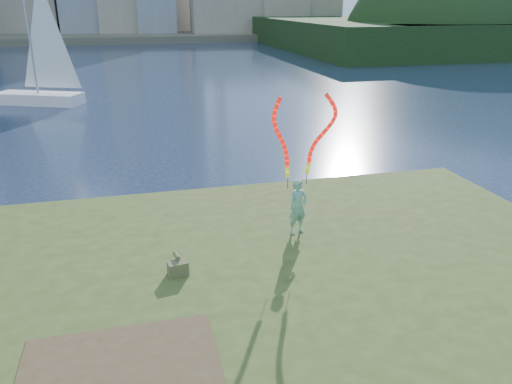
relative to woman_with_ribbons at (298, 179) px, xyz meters
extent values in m
plane|color=#17233B|center=(-2.22, -1.38, -2.26)|extent=(320.00, 320.00, 0.00)
cube|color=#374619|center=(-2.22, -3.88, -2.11)|extent=(20.00, 18.00, 0.30)
cube|color=#374619|center=(-2.22, -3.58, -1.86)|extent=(17.00, 15.00, 0.30)
cube|color=#374619|center=(-2.22, -3.38, -1.61)|extent=(14.00, 12.00, 0.30)
cube|color=#47331E|center=(-4.42, -4.58, -1.45)|extent=(3.20, 3.00, 0.02)
cube|color=#504A3A|center=(-2.22, 93.62, -1.66)|extent=(320.00, 40.00, 1.20)
cube|color=black|center=(52.78, 58.62, -0.26)|extent=(70.00, 42.00, 4.00)
imported|color=#187946|center=(0.00, -0.04, -0.74)|extent=(0.60, 0.48, 1.43)
cylinder|color=black|center=(-0.28, -0.02, -0.08)|extent=(0.02, 0.02, 0.30)
cylinder|color=black|center=(0.27, 0.14, -0.08)|extent=(0.02, 0.02, 0.30)
cube|color=#484F26|center=(-3.20, -1.43, -1.31)|extent=(0.47, 0.35, 0.30)
cylinder|color=#484F26|center=(-3.20, -1.23, -1.11)|extent=(0.15, 0.30, 0.10)
cube|color=white|center=(-9.77, 24.57, -1.92)|extent=(5.90, 3.96, 0.79)
cylinder|color=gray|center=(-9.77, 24.57, 2.49)|extent=(0.16, 0.16, 8.60)
camera|label=1|loc=(-3.87, -11.08, 4.11)|focal=35.00mm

